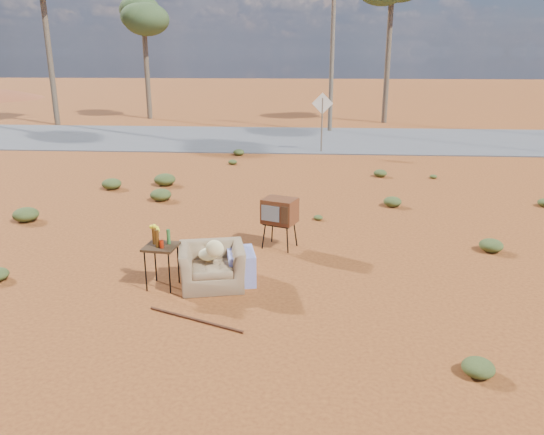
{
  "coord_description": "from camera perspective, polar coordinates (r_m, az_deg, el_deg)",
  "views": [
    {
      "loc": [
        1.04,
        -7.81,
        3.59
      ],
      "look_at": [
        0.41,
        1.1,
        0.8
      ],
      "focal_mm": 35.0,
      "sensor_mm": 36.0,
      "label": 1
    }
  ],
  "objects": [
    {
      "name": "armchair",
      "position": [
        8.53,
        -5.9,
        -4.61
      ],
      "size": [
        1.29,
        1.0,
        0.89
      ],
      "rotation": [
        0.0,
        0.0,
        0.22
      ],
      "color": "olive",
      "rests_on": "ground"
    },
    {
      "name": "rusty_bar",
      "position": [
        7.62,
        -8.26,
        -10.79
      ],
      "size": [
        1.44,
        0.64,
        0.04
      ],
      "primitive_type": "cylinder",
      "rotation": [
        0.0,
        1.57,
        -0.4
      ],
      "color": "#492313",
      "rests_on": "ground"
    },
    {
      "name": "road_sign",
      "position": [
        19.93,
        5.42,
        11.26
      ],
      "size": [
        0.78,
        0.06,
        2.19
      ],
      "color": "brown",
      "rests_on": "ground"
    },
    {
      "name": "utility_pole_center",
      "position": [
        25.34,
        6.53,
        18.51
      ],
      "size": [
        1.4,
        0.2,
        8.0
      ],
      "color": "brown",
      "rests_on": "ground"
    },
    {
      "name": "side_table",
      "position": [
        8.5,
        -12.02,
        -2.74
      ],
      "size": [
        0.54,
        0.54,
        0.99
      ],
      "rotation": [
        0.0,
        0.0,
        -0.12
      ],
      "color": "#342313",
      "rests_on": "ground"
    },
    {
      "name": "eucalyptus_near_left",
      "position": [
        31.21,
        -13.69,
        20.31
      ],
      "size": [
        3.2,
        3.2,
        6.6
      ],
      "color": "brown",
      "rests_on": "ground"
    },
    {
      "name": "scrub_patch",
      "position": [
        12.84,
        -4.48,
        1.7
      ],
      "size": [
        17.49,
        8.07,
        0.33
      ],
      "color": "#404D22",
      "rests_on": "ground"
    },
    {
      "name": "ground",
      "position": [
        8.66,
        -3.26,
        -7.17
      ],
      "size": [
        140.0,
        140.0,
        0.0
      ],
      "primitive_type": "plane",
      "color": "#974F1E",
      "rests_on": "ground"
    },
    {
      "name": "highway",
      "position": [
        23.12,
        1.41,
        8.46
      ],
      "size": [
        140.0,
        7.0,
        0.04
      ],
      "primitive_type": "cube",
      "color": "#565659",
      "rests_on": "ground"
    },
    {
      "name": "tv_unit",
      "position": [
        9.99,
        0.83,
        0.64
      ],
      "size": [
        0.73,
        0.67,
        0.97
      ],
      "rotation": [
        0.0,
        0.0,
        -0.37
      ],
      "color": "black",
      "rests_on": "ground"
    }
  ]
}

